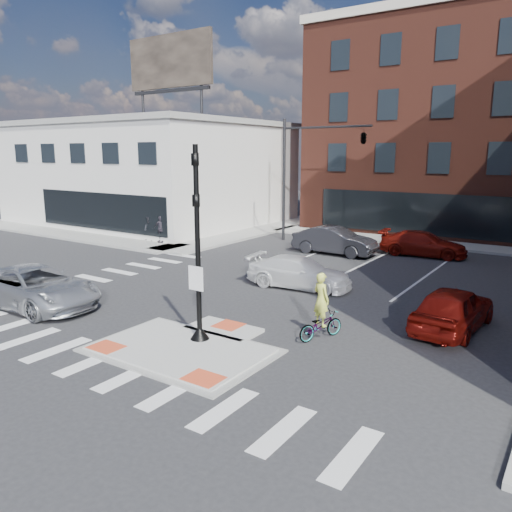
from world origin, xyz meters
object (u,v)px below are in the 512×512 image
Objects in this scene: silver_suv at (35,287)px; pedestrian_a at (149,229)px; bg_car_dark at (335,241)px; white_pickup at (299,272)px; cyclist at (321,317)px; red_sedan at (453,308)px; pedestrian_b at (161,229)px; bg_car_red at (423,244)px.

silver_suv is 3.52× the size of pedestrian_a.
silver_suv is 13.93m from pedestrian_a.
white_pickup is at bearing -166.38° from bg_car_dark.
pedestrian_a is at bearing 67.06° from white_pickup.
cyclist reaches higher than bg_car_dark.
white_pickup is (-6.92, 1.87, -0.08)m from red_sedan.
silver_suv reaches higher than white_pickup.
pedestrian_b reaches higher than pedestrian_a.
bg_car_red is at bearing -20.22° from white_pickup.
cyclist reaches higher than bg_car_red.
red_sedan is 12.68m from bg_car_red.
bg_car_dark is 11.17m from pedestrian_b.
white_pickup is 13.17m from pedestrian_b.
bg_car_dark is (-1.89, 7.62, 0.12)m from white_pickup.
red_sedan is at bearing -14.21° from pedestrian_a.
cyclist is (-3.30, -3.20, -0.02)m from red_sedan.
silver_suv is 1.28× the size of red_sedan.
cyclist is (1.07, -15.11, 0.03)m from bg_car_red.
bg_car_dark is at bearing -42.70° from red_sedan.
white_pickup is 2.69× the size of pedestrian_b.
bg_car_red is 17.13m from pedestrian_a.
pedestrian_a is at bearing 25.98° from silver_suv.
pedestrian_a reaches higher than red_sedan.
pedestrian_a is (-17.14, 9.20, 0.22)m from cyclist.
pedestrian_b is at bearing 65.75° from white_pickup.
cyclist reaches higher than pedestrian_a.
bg_car_dark reaches higher than red_sedan.
pedestrian_b reaches higher than silver_suv.
bg_car_dark is 12.15m from pedestrian_a.
pedestrian_b reaches higher than bg_car_dark.
silver_suv is 1.21× the size of white_pickup.
bg_car_red is (4.43, 2.42, -0.10)m from bg_car_dark.
pedestrian_a is (-13.53, 4.13, 0.28)m from white_pickup.
red_sedan is at bearing -67.44° from silver_suv.
pedestrian_b is (-10.61, -3.49, 0.22)m from bg_car_dark.
cyclist is (3.61, -5.07, 0.05)m from white_pickup.
cyclist is at bearing 179.35° from bg_car_red.
bg_car_dark is (-8.80, 9.49, 0.05)m from red_sedan.
white_pickup is at bearing -32.24° from cyclist.
pedestrian_a reaches higher than silver_suv.
bg_car_dark is at bearing 7.92° from white_pickup.
bg_car_dark is (5.15, 15.81, 0.01)m from silver_suv.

